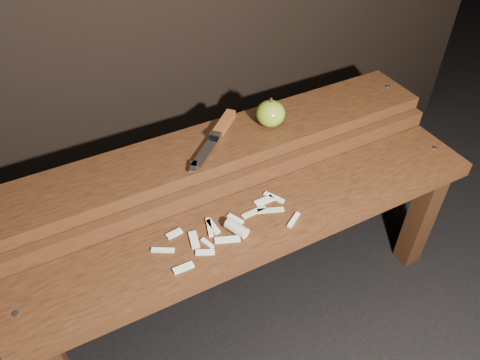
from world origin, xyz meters
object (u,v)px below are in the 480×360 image
bench_rear_tier (222,166)px  knife (220,130)px  apple (271,114)px  bench_front_tier (263,238)px

bench_rear_tier → knife: 0.10m
bench_rear_tier → apple: (0.15, 0.00, 0.12)m
bench_rear_tier → bench_front_tier: bearing=-90.0°
apple → bench_front_tier: bearing=-123.0°
apple → knife: (-0.14, 0.03, -0.02)m
bench_front_tier → knife: bearing=87.4°
bench_rear_tier → apple: bearing=1.7°
bench_front_tier → bench_rear_tier: size_ratio=1.00×
knife → bench_rear_tier: bearing=-111.1°
apple → knife: bearing=169.4°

